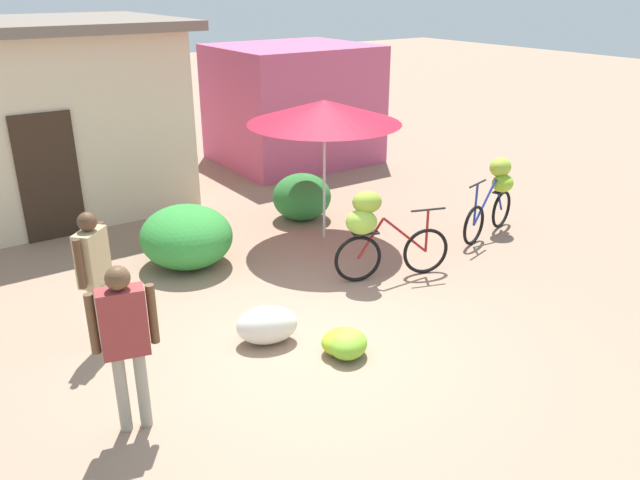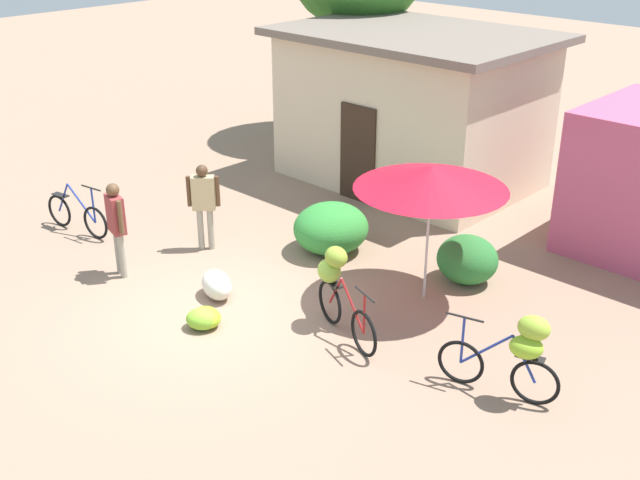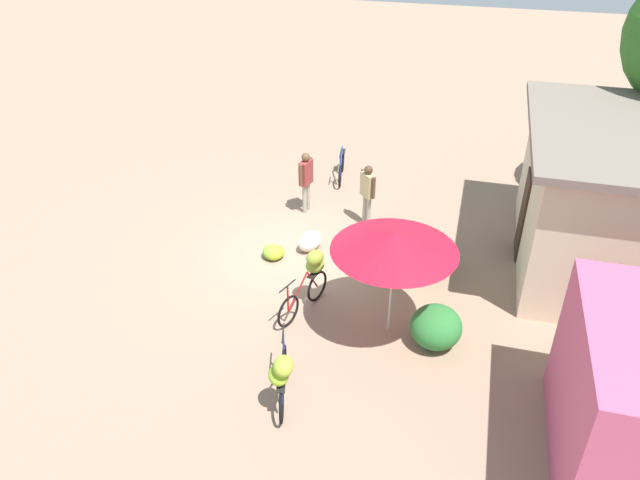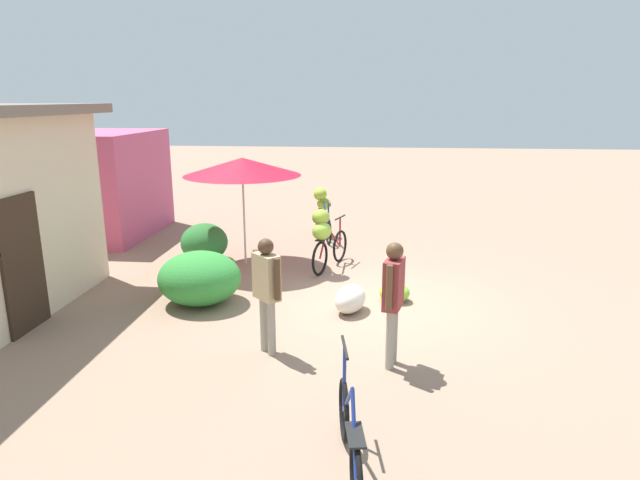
# 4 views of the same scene
# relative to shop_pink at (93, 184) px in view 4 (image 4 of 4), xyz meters

# --- Properties ---
(ground_plane) EXTENTS (60.00, 60.00, 0.00)m
(ground_plane) POSITION_rel_shop_pink_xyz_m (-4.18, -6.91, -1.27)
(ground_plane) COLOR #947761
(shop_pink) EXTENTS (3.20, 2.80, 2.54)m
(shop_pink) POSITION_rel_shop_pink_xyz_m (0.00, 0.00, 0.00)
(shop_pink) COLOR #C45077
(shop_pink) RESTS_ON ground
(hedge_bush_front_left) EXTENTS (1.30, 1.37, 0.88)m
(hedge_bush_front_left) POSITION_rel_shop_pink_xyz_m (-4.40, -4.06, -0.83)
(hedge_bush_front_left) COLOR #318B37
(hedge_bush_front_left) RESTS_ON ground
(hedge_bush_front_right) EXTENTS (1.01, 0.97, 0.80)m
(hedge_bush_front_right) POSITION_rel_shop_pink_xyz_m (-1.99, -3.38, -0.87)
(hedge_bush_front_right) COLOR #2B7734
(hedge_bush_front_right) RESTS_ON ground
(market_umbrella) EXTENTS (2.33, 2.33, 2.19)m
(market_umbrella) POSITION_rel_shop_pink_xyz_m (-2.16, -4.30, 0.74)
(market_umbrella) COLOR beige
(market_umbrella) RESTS_ON ground
(bicycle_leftmost) EXTENTS (1.64, 0.31, 1.01)m
(bicycle_leftmost) POSITION_rel_shop_pink_xyz_m (-8.40, -6.73, -0.92)
(bicycle_leftmost) COLOR black
(bicycle_leftmost) RESTS_ON ground
(bicycle_near_pile) EXTENTS (1.59, 0.68, 1.28)m
(bicycle_near_pile) POSITION_rel_shop_pink_xyz_m (-2.51, -5.97, -0.51)
(bicycle_near_pile) COLOR black
(bicycle_near_pile) RESTS_ON ground
(bicycle_center_loaded) EXTENTS (1.55, 0.58, 1.21)m
(bicycle_center_loaded) POSITION_rel_shop_pink_xyz_m (0.26, -5.67, -0.55)
(bicycle_center_loaded) COLOR black
(bicycle_center_loaded) RESTS_ON ground
(banana_pile_on_ground) EXTENTS (0.62, 0.64, 0.31)m
(banana_pile_on_ground) POSITION_rel_shop_pink_xyz_m (-3.97, -7.28, -1.12)
(banana_pile_on_ground) COLOR #80C031
(banana_pile_on_ground) RESTS_ON ground
(produce_sack) EXTENTS (0.81, 0.66, 0.44)m
(produce_sack) POSITION_rel_shop_pink_xyz_m (-4.54, -6.56, -1.05)
(produce_sack) COLOR silver
(produce_sack) RESTS_ON ground
(person_vendor) EXTENTS (0.44, 0.43, 1.59)m
(person_vendor) POSITION_rel_shop_pink_xyz_m (-6.08, -5.53, -0.31)
(person_vendor) COLOR gray
(person_vendor) RESTS_ON ground
(person_bystander) EXTENTS (0.56, 0.29, 1.63)m
(person_bystander) POSITION_rel_shop_pink_xyz_m (-6.30, -7.17, -0.27)
(person_bystander) COLOR gray
(person_bystander) RESTS_ON ground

